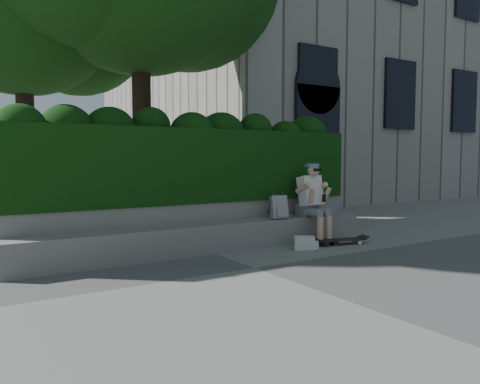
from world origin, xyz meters
TOP-DOWN VIEW (x-y plane):
  - ground at (0.00, 0.00)m, footprint 80.00×80.00m
  - bench_ledge at (0.00, 1.25)m, footprint 6.00×0.45m
  - planter_wall at (0.00, 1.73)m, footprint 6.00×0.50m
  - hedge at (0.00, 1.95)m, footprint 6.00×1.00m
  - building at (9.00, 11.00)m, footprint 12.00×12.00m
  - person at (1.95, 1.07)m, footprint 0.40×0.76m
  - skateboard at (2.20, 0.62)m, footprint 0.91×0.44m
  - backpack_plaid at (1.27, 1.15)m, footprint 0.30×0.21m
  - backpack_ground at (1.40, 0.63)m, footprint 0.39×0.37m

SIDE VIEW (x-z plane):
  - ground at x=0.00m, z-range 0.00..0.00m
  - skateboard at x=2.20m, z-range 0.03..0.12m
  - backpack_ground at x=1.40m, z-range 0.00..0.21m
  - bench_ledge at x=0.00m, z-range 0.00..0.45m
  - planter_wall at x=0.00m, z-range 0.00..0.75m
  - backpack_plaid at x=1.27m, z-range 0.45..0.84m
  - person at x=1.95m, z-range 0.06..1.44m
  - hedge at x=0.00m, z-range 0.75..1.95m
  - building at x=9.00m, z-range 0.00..15.00m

